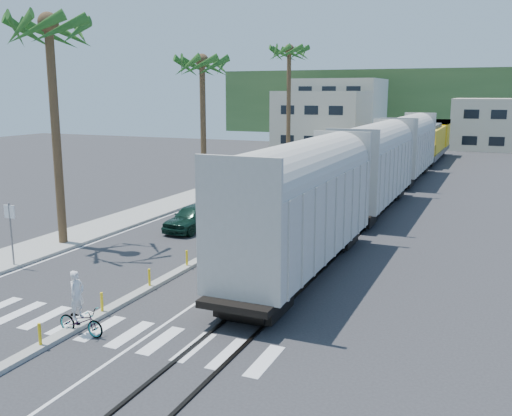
{
  "coord_description": "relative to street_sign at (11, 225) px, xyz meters",
  "views": [
    {
      "loc": [
        12.66,
        -16.47,
        7.83
      ],
      "look_at": [
        1.32,
        9.83,
        2.0
      ],
      "focal_mm": 40.0,
      "sensor_mm": 36.0,
      "label": 1
    }
  ],
  "objects": [
    {
      "name": "buildings",
      "position": [
        0.89,
        69.66,
        2.39
      ],
      "size": [
        38.0,
        27.0,
        10.0
      ],
      "color": "beige",
      "rests_on": "ground"
    },
    {
      "name": "cyclist",
      "position": [
        7.71,
        -4.62,
        -1.27
      ],
      "size": [
        0.76,
        1.81,
        2.17
      ],
      "rotation": [
        0.0,
        0.0,
        1.54
      ],
      "color": "#9EA0A5",
      "rests_on": "ground"
    },
    {
      "name": "ground",
      "position": [
        7.3,
        -2.0,
        -1.97
      ],
      "size": [
        140.0,
        140.0,
        0.0
      ],
      "primitive_type": "plane",
      "color": "#28282B",
      "rests_on": "ground"
    },
    {
      "name": "lane_markings",
      "position": [
        5.15,
        23.0,
        -1.97
      ],
      "size": [
        9.42,
        90.0,
        0.01
      ],
      "color": "silver",
      "rests_on": "ground"
    },
    {
      "name": "freight_train",
      "position": [
        12.3,
        24.93,
        0.93
      ],
      "size": [
        3.0,
        60.94,
        5.85
      ],
      "color": "#AEABA0",
      "rests_on": "ground"
    },
    {
      "name": "palm_trees",
      "position": [
        -0.8,
        20.7,
        8.84
      ],
      "size": [
        3.5,
        37.2,
        13.75
      ],
      "color": "brown",
      "rests_on": "ground"
    },
    {
      "name": "car_third",
      "position": [
        3.43,
        20.3,
        -1.31
      ],
      "size": [
        2.6,
        4.86,
        1.32
      ],
      "primitive_type": "imported",
      "rotation": [
        0.0,
        0.0,
        -0.08
      ],
      "color": "black",
      "rests_on": "ground"
    },
    {
      "name": "rails",
      "position": [
        12.3,
        26.0,
        -1.94
      ],
      "size": [
        1.56,
        100.0,
        0.06
      ],
      "color": "black",
      "rests_on": "ground"
    },
    {
      "name": "car_lead",
      "position": [
        3.89,
        9.54,
        -1.23
      ],
      "size": [
        2.2,
        4.56,
        1.49
      ],
      "primitive_type": "imported",
      "rotation": [
        0.0,
        0.0,
        -0.05
      ],
      "color": "black",
      "rests_on": "ground"
    },
    {
      "name": "car_rear",
      "position": [
        4.44,
        24.72,
        -1.25
      ],
      "size": [
        3.21,
        5.55,
        1.44
      ],
      "primitive_type": "imported",
      "rotation": [
        0.0,
        0.0,
        0.08
      ],
      "color": "#999B9E",
      "rests_on": "ground"
    },
    {
      "name": "median",
      "position": [
        7.3,
        17.96,
        -1.88
      ],
      "size": [
        0.45,
        60.0,
        0.85
      ],
      "color": "gray",
      "rests_on": "ground"
    },
    {
      "name": "crosswalk",
      "position": [
        7.3,
        -4.0,
        -1.97
      ],
      "size": [
        14.0,
        2.2,
        0.01
      ],
      "primitive_type": "cube",
      "color": "silver",
      "rests_on": "ground"
    },
    {
      "name": "sidewalk",
      "position": [
        -1.2,
        23.0,
        -1.9
      ],
      "size": [
        3.0,
        90.0,
        0.15
      ],
      "primitive_type": "cube",
      "color": "gray",
      "rests_on": "ground"
    },
    {
      "name": "street_sign",
      "position": [
        0.0,
        0.0,
        0.0
      ],
      "size": [
        0.6,
        0.08,
        3.0
      ],
      "color": "slate",
      "rests_on": "ground"
    },
    {
      "name": "car_second",
      "position": [
        3.71,
        14.1,
        -1.16
      ],
      "size": [
        2.41,
        5.14,
        1.61
      ],
      "primitive_type": "imported",
      "rotation": [
        0.0,
        0.0,
        -0.07
      ],
      "color": "black",
      "rests_on": "ground"
    },
    {
      "name": "hillside",
      "position": [
        7.3,
        98.0,
        4.03
      ],
      "size": [
        80.0,
        20.0,
        12.0
      ],
      "primitive_type": "cube",
      "color": "#385628",
      "rests_on": "ground"
    }
  ]
}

